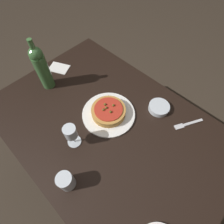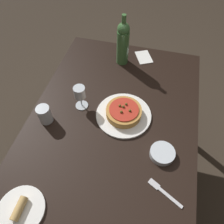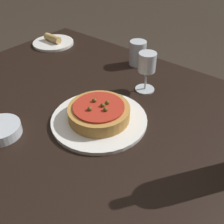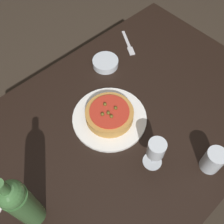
% 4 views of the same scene
% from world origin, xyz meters
% --- Properties ---
extents(dining_table, '(1.31, 0.89, 0.78)m').
position_xyz_m(dining_table, '(0.00, 0.00, 0.68)').
color(dining_table, black).
rests_on(dining_table, ground_plane).
extents(dinner_plate, '(0.30, 0.30, 0.01)m').
position_xyz_m(dinner_plate, '(-0.04, 0.05, 0.78)').
color(dinner_plate, white).
rests_on(dinner_plate, dining_table).
extents(pizza, '(0.19, 0.19, 0.06)m').
position_xyz_m(pizza, '(-0.04, 0.05, 0.81)').
color(pizza, '#BC843D').
rests_on(pizza, dinner_plate).
extents(wine_glass, '(0.07, 0.07, 0.14)m').
position_xyz_m(wine_glass, '(-0.05, -0.19, 0.88)').
color(wine_glass, silver).
rests_on(wine_glass, dining_table).
extents(water_cup, '(0.07, 0.07, 0.10)m').
position_xyz_m(water_cup, '(0.09, -0.34, 0.83)').
color(water_cup, silver).
rests_on(water_cup, dining_table).
extents(side_bowl, '(0.12, 0.12, 0.03)m').
position_xyz_m(side_bowl, '(0.14, 0.28, 0.79)').
color(side_bowl, silver).
rests_on(side_bowl, dining_table).
extents(side_plate, '(0.20, 0.20, 0.05)m').
position_xyz_m(side_plate, '(0.53, -0.25, 0.79)').
color(side_plate, white).
rests_on(side_plate, dining_table).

